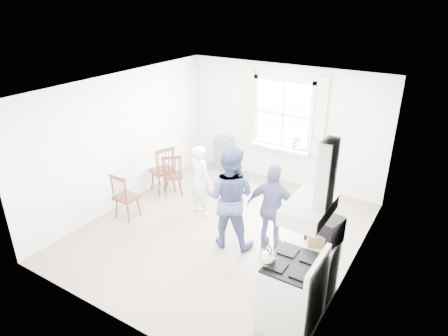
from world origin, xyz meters
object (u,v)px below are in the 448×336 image
Objects in this scene: low_cabinet at (316,267)px; windsor_chair_a at (172,171)px; person_left at (200,181)px; person_mid at (230,197)px; windsor_chair_c at (164,166)px; person_right at (273,208)px; gas_stove at (292,293)px; windsor_chair_b at (122,193)px; stereo_stack at (325,229)px.

low_cabinet is 3.78m from windsor_chair_a.
person_mid reaches higher than person_left.
low_cabinet is 3.99m from windsor_chair_c.
low_cabinet is at bearing -19.53° from windsor_chair_a.
person_right is at bearing -174.54° from person_left.
gas_stove reaches higher than windsor_chair_a.
low_cabinet is 0.97× the size of windsor_chair_a.
gas_stove is at bearing -29.36° from windsor_chair_a.
person_mid is at bearing 145.12° from gas_stove.
windsor_chair_c is at bearing 91.08° from windsor_chair_b.
windsor_chair_b is 1.46m from person_left.
windsor_chair_b is (-3.75, 0.03, 0.11)m from low_cabinet.
stereo_stack is 1.28m from person_right.
windsor_chair_b is (-3.68, 0.73, 0.08)m from gas_stove.
stereo_stack is at bearing 176.42° from person_left.
person_mid is (-1.60, 1.11, 0.41)m from gas_stove.
person_mid is (2.11, -0.86, 0.25)m from windsor_chair_c.
windsor_chair_c reaches higher than low_cabinet.
windsor_chair_c is (-0.22, 0.01, 0.07)m from windsor_chair_a.
person_left reaches higher than low_cabinet.
windsor_chair_c is 0.69× the size of person_right.
person_left is at bearing 160.75° from stereo_stack.
windsor_chair_a is at bearing -20.80° from person_right.
stereo_stack is 0.51× the size of windsor_chair_a.
person_left is (-2.70, 0.94, -0.38)m from stereo_stack.
windsor_chair_c is at bearing 0.69° from person_left.
low_cabinet is at bearing 152.44° from person_mid.
person_mid is at bearing -22.14° from windsor_chair_c.
windsor_chair_c is 1.17m from person_left.
windsor_chair_b is 0.52× the size of person_mid.
person_left is 1.67m from person_right.
windsor_chair_a is at bearing 161.12° from stereo_stack.
windsor_chair_c is (-3.78, 1.27, 0.19)m from low_cabinet.
windsor_chair_b is 2.15m from person_mid.
low_cabinet is 0.63m from stereo_stack.
windsor_chair_c is 2.84m from person_right.
low_cabinet is at bearing 175.55° from person_left.
person_mid is at bearing 167.34° from stereo_stack.
windsor_chair_b is at bearing 179.60° from low_cabinet.
low_cabinet is 1.77m from person_mid.
stereo_stack is 0.46× the size of windsor_chair_c.
gas_stove is 1.24× the size of low_cabinet.
person_mid is at bearing 166.05° from low_cabinet.
stereo_stack reaches higher than windsor_chair_c.
low_cabinet is 1.89× the size of stereo_stack.
windsor_chair_c is (-0.02, 1.25, 0.07)m from windsor_chair_b.
stereo_stack is 3.84m from windsor_chair_b.
person_mid is 1.18× the size of person_right.
person_right is at bearing 146.17° from low_cabinet.
low_cabinet is 0.97× the size of windsor_chair_b.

